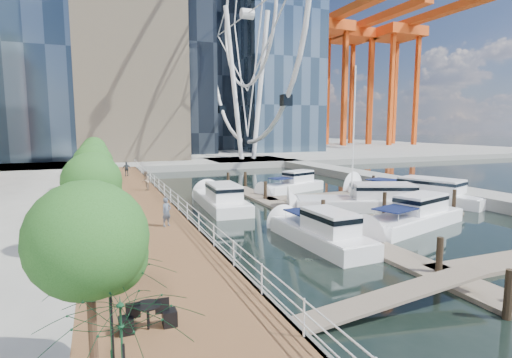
% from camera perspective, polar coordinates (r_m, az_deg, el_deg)
% --- Properties ---
extents(ground, '(520.00, 520.00, 0.00)m').
position_cam_1_polar(ground, '(19.88, 14.15, -12.50)').
color(ground, black).
rests_on(ground, ground).
extents(boardwalk, '(6.00, 60.00, 1.00)m').
position_cam_1_polar(boardwalk, '(30.77, -17.40, -4.55)').
color(boardwalk, brown).
rests_on(boardwalk, ground).
extents(seawall, '(0.25, 60.00, 1.00)m').
position_cam_1_polar(seawall, '(31.12, -11.88, -4.23)').
color(seawall, '#595954').
rests_on(seawall, ground).
extents(land_far, '(200.00, 114.00, 1.00)m').
position_cam_1_polar(land_far, '(117.75, -16.35, 4.11)').
color(land_far, gray).
rests_on(land_far, ground).
extents(breakwater, '(4.00, 60.00, 1.00)m').
position_cam_1_polar(breakwater, '(47.29, 19.66, -0.54)').
color(breakwater, gray).
rests_on(breakwater, ground).
extents(pier, '(14.00, 12.00, 1.00)m').
position_cam_1_polar(pier, '(71.88, -1.22, 2.48)').
color(pier, gray).
rests_on(pier, ground).
extents(railing, '(0.10, 60.00, 1.05)m').
position_cam_1_polar(railing, '(30.91, -12.11, -2.38)').
color(railing, white).
rests_on(railing, boardwalk).
extents(floating_docks, '(16.00, 34.00, 2.60)m').
position_cam_1_polar(floating_docks, '(32.09, 15.30, -3.99)').
color(floating_docks, '#6D6051').
rests_on(floating_docks, ground).
extents(ferris_wheel, '(5.80, 45.60, 47.80)m').
position_cam_1_polar(ferris_wheel, '(74.14, -1.28, 22.45)').
color(ferris_wheel, white).
rests_on(ferris_wheel, ground).
extents(port_cranes, '(40.00, 52.00, 38.00)m').
position_cam_1_polar(port_cranes, '(136.55, 13.96, 12.80)').
color(port_cranes, '#D84C14').
rests_on(port_cranes, ground).
extents(street_trees, '(2.60, 42.60, 4.60)m').
position_cam_1_polar(street_trees, '(29.16, -22.24, 2.13)').
color(street_trees, '#3F2B1C').
rests_on(street_trees, ground).
extents(cafe_tables, '(2.50, 13.70, 0.74)m').
position_cam_1_polar(cafe_tables, '(14.12, -17.81, -15.12)').
color(cafe_tables, black).
rests_on(cafe_tables, ground).
extents(yacht_foreground, '(10.28, 5.51, 2.15)m').
position_cam_1_polar(yacht_foreground, '(28.97, 21.32, -6.47)').
color(yacht_foreground, white).
rests_on(yacht_foreground, ground).
extents(pedestrian_near, '(0.73, 0.65, 1.67)m').
position_cam_1_polar(pedestrian_near, '(23.69, -12.68, -4.61)').
color(pedestrian_near, '#4A5362').
rests_on(pedestrian_near, boardwalk).
extents(pedestrian_mid, '(0.84, 0.98, 1.76)m').
position_cam_1_polar(pedestrian_mid, '(37.43, -15.51, -0.24)').
color(pedestrian_mid, gray).
rests_on(pedestrian_mid, boardwalk).
extents(pedestrian_far, '(1.01, 0.43, 1.72)m').
position_cam_1_polar(pedestrian_far, '(48.83, -17.99, 1.38)').
color(pedestrian_far, '#2D3438').
rests_on(pedestrian_far, boardwalk).
extents(moored_yachts, '(23.59, 34.05, 11.50)m').
position_cam_1_polar(moored_yachts, '(33.67, 14.75, -4.30)').
color(moored_yachts, silver).
rests_on(moored_yachts, ground).
extents(cafe_seating, '(3.84, 13.66, 2.75)m').
position_cam_1_polar(cafe_seating, '(11.67, -19.94, -15.07)').
color(cafe_seating, '#0E341D').
rests_on(cafe_seating, ground).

